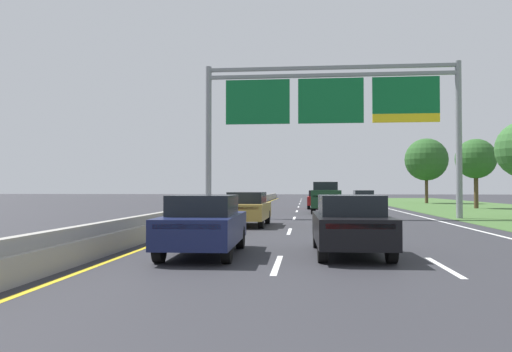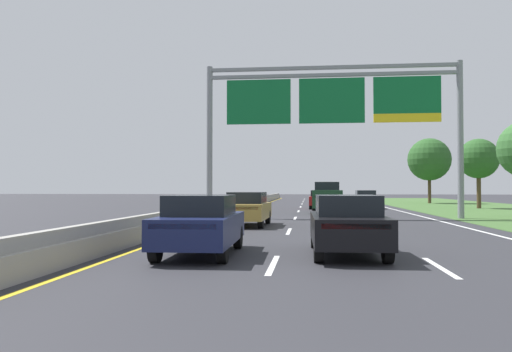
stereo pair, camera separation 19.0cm
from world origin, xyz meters
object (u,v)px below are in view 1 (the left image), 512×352
object	(u,v)px
pickup_truck_darkgreen	(325,198)
car_gold_left_lane_sedan	(247,208)
roadside_tree_far	(476,159)
roadside_tree_distant	(426,160)
overhead_sign_gantry	(331,108)
car_navy_left_lane_sedan	(204,224)
car_red_centre_lane_sedan	(318,199)
car_grey_right_lane_sedan	(363,199)
car_black_centre_lane_sedan	(350,224)

from	to	relation	value
pickup_truck_darkgreen	car_gold_left_lane_sedan	world-z (taller)	pickup_truck_darkgreen
roadside_tree_far	roadside_tree_distant	world-z (taller)	roadside_tree_distant
car_gold_left_lane_sedan	roadside_tree_far	bearing A→B (deg)	-37.26
overhead_sign_gantry	car_gold_left_lane_sedan	distance (m)	9.73
pickup_truck_darkgreen	roadside_tree_distant	xyz separation A→B (m)	(12.53, 23.92, 3.99)
car_navy_left_lane_sedan	roadside_tree_far	distance (m)	36.67
pickup_truck_darkgreen	car_red_centre_lane_sedan	world-z (taller)	pickup_truck_darkgreen
pickup_truck_darkgreen	car_navy_left_lane_sedan	bearing A→B (deg)	171.43
overhead_sign_gantry	car_grey_right_lane_sedan	xyz separation A→B (m)	(3.51, 14.57, -5.69)
pickup_truck_darkgreen	car_red_centre_lane_sedan	size ratio (longest dim) A/B	1.23
overhead_sign_gantry	roadside_tree_distant	world-z (taller)	overhead_sign_gantry
car_black_centre_lane_sedan	car_grey_right_lane_sedan	world-z (taller)	same
car_black_centre_lane_sedan	car_red_centre_lane_sedan	world-z (taller)	same
pickup_truck_darkgreen	car_grey_right_lane_sedan	size ratio (longest dim) A/B	1.23
car_black_centre_lane_sedan	roadside_tree_distant	xyz separation A→B (m)	(12.79, 46.60, 4.25)
car_red_centre_lane_sedan	pickup_truck_darkgreen	bearing A→B (deg)	-176.34
car_black_centre_lane_sedan	car_gold_left_lane_sedan	xyz separation A→B (m)	(-3.86, 9.91, 0.00)
car_grey_right_lane_sedan	pickup_truck_darkgreen	bearing A→B (deg)	157.75
car_navy_left_lane_sedan	car_grey_right_lane_sedan	bearing A→B (deg)	-14.97
car_red_centre_lane_sedan	car_navy_left_lane_sedan	bearing A→B (deg)	174.04
car_grey_right_lane_sedan	roadside_tree_far	size ratio (longest dim) A/B	0.73
roadside_tree_far	car_black_centre_lane_sedan	bearing A→B (deg)	-113.04
car_black_centre_lane_sedan	car_red_centre_lane_sedan	bearing A→B (deg)	-0.99
car_gold_left_lane_sedan	car_navy_left_lane_sedan	bearing A→B (deg)	-178.57
car_gold_left_lane_sedan	roadside_tree_far	size ratio (longest dim) A/B	0.74
pickup_truck_darkgreen	car_black_centre_lane_sedan	distance (m)	22.68
car_black_centre_lane_sedan	car_navy_left_lane_sedan	xyz separation A→B (m)	(-3.83, -0.41, 0.00)
car_navy_left_lane_sedan	car_gold_left_lane_sedan	world-z (taller)	same
car_navy_left_lane_sedan	car_red_centre_lane_sedan	bearing A→B (deg)	-8.33
roadside_tree_far	car_red_centre_lane_sedan	bearing A→B (deg)	-172.91
pickup_truck_darkgreen	car_grey_right_lane_sedan	bearing A→B (deg)	-21.50
car_red_centre_lane_sedan	roadside_tree_distant	bearing A→B (deg)	-36.79
overhead_sign_gantry	car_black_centre_lane_sedan	bearing A→B (deg)	-91.16
car_grey_right_lane_sedan	car_red_centre_lane_sedan	bearing A→B (deg)	106.63
overhead_sign_gantry	car_red_centre_lane_sedan	distance (m)	14.61
pickup_truck_darkgreen	roadside_tree_distant	world-z (taller)	roadside_tree_distant
car_red_centre_lane_sedan	roadside_tree_far	xyz separation A→B (m)	(13.57, 1.69, 3.46)
overhead_sign_gantry	roadside_tree_far	bearing A→B (deg)	49.00
overhead_sign_gantry	roadside_tree_far	xyz separation A→B (m)	(13.16, 15.14, -2.23)
car_navy_left_lane_sedan	pickup_truck_darkgreen	bearing A→B (deg)	-11.34
car_gold_left_lane_sedan	car_red_centre_lane_sedan	bearing A→B (deg)	-9.40
car_black_centre_lane_sedan	car_navy_left_lane_sedan	size ratio (longest dim) A/B	1.00
car_gold_left_lane_sedan	roadside_tree_far	world-z (taller)	roadside_tree_far
pickup_truck_darkgreen	roadside_tree_far	distance (m)	16.35
overhead_sign_gantry	car_black_centre_lane_sedan	size ratio (longest dim) A/B	3.40
car_black_centre_lane_sedan	roadside_tree_far	distance (m)	34.65
car_grey_right_lane_sedan	car_red_centre_lane_sedan	distance (m)	4.08
overhead_sign_gantry	roadside_tree_distant	xyz separation A→B (m)	(12.45, 30.02, -1.45)
car_black_centre_lane_sedan	car_gold_left_lane_sedan	size ratio (longest dim) A/B	1.00
car_navy_left_lane_sedan	car_gold_left_lane_sedan	distance (m)	10.32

